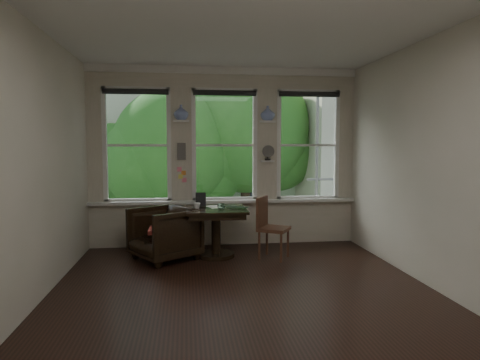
{
  "coord_description": "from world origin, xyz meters",
  "views": [
    {
      "loc": [
        -0.66,
        -5.01,
        1.72
      ],
      "look_at": [
        0.09,
        0.9,
        1.22
      ],
      "focal_mm": 32.0,
      "sensor_mm": 36.0,
      "label": 1
    }
  ],
  "objects": [
    {
      "name": "ground",
      "position": [
        0.0,
        0.0,
        0.0
      ],
      "size": [
        4.5,
        4.5,
        0.0
      ],
      "primitive_type": "plane",
      "color": "black",
      "rests_on": "ground"
    },
    {
      "name": "ceiling",
      "position": [
        0.0,
        0.0,
        3.0
      ],
      "size": [
        4.5,
        4.5,
        0.0
      ],
      "primitive_type": "plane",
      "rotation": [
        3.14,
        0.0,
        0.0
      ],
      "color": "silver",
      "rests_on": "ground"
    },
    {
      "name": "wall_back",
      "position": [
        0.0,
        2.25,
        1.5
      ],
      "size": [
        4.5,
        0.0,
        4.5
      ],
      "primitive_type": "plane",
      "rotation": [
        1.57,
        0.0,
        0.0
      ],
      "color": "beige",
      "rests_on": "ground"
    },
    {
      "name": "wall_front",
      "position": [
        0.0,
        -2.25,
        1.5
      ],
      "size": [
        4.5,
        0.0,
        4.5
      ],
      "primitive_type": "plane",
      "rotation": [
        -1.57,
        0.0,
        0.0
      ],
      "color": "beige",
      "rests_on": "ground"
    },
    {
      "name": "wall_left",
      "position": [
        -2.25,
        0.0,
        1.5
      ],
      "size": [
        0.0,
        4.5,
        4.5
      ],
      "primitive_type": "plane",
      "rotation": [
        1.57,
        0.0,
        1.57
      ],
      "color": "beige",
      "rests_on": "ground"
    },
    {
      "name": "wall_right",
      "position": [
        2.25,
        0.0,
        1.5
      ],
      "size": [
        0.0,
        4.5,
        4.5
      ],
      "primitive_type": "plane",
      "rotation": [
        1.57,
        0.0,
        -1.57
      ],
      "color": "beige",
      "rests_on": "ground"
    },
    {
      "name": "window_left",
      "position": [
        -1.45,
        2.25,
        1.7
      ],
      "size": [
        1.1,
        0.12,
        1.9
      ],
      "primitive_type": null,
      "color": "white",
      "rests_on": "ground"
    },
    {
      "name": "window_center",
      "position": [
        0.0,
        2.25,
        1.7
      ],
      "size": [
        1.1,
        0.12,
        1.9
      ],
      "primitive_type": null,
      "color": "white",
      "rests_on": "ground"
    },
    {
      "name": "window_right",
      "position": [
        1.45,
        2.25,
        1.7
      ],
      "size": [
        1.1,
        0.12,
        1.9
      ],
      "primitive_type": null,
      "color": "white",
      "rests_on": "ground"
    },
    {
      "name": "shelf_left",
      "position": [
        -0.72,
        2.15,
        2.1
      ],
      "size": [
        0.26,
        0.16,
        0.03
      ],
      "primitive_type": "cube",
      "color": "white",
      "rests_on": "ground"
    },
    {
      "name": "shelf_right",
      "position": [
        0.72,
        2.15,
        2.1
      ],
      "size": [
        0.26,
        0.16,
        0.03
      ],
      "primitive_type": "cube",
      "color": "white",
      "rests_on": "ground"
    },
    {
      "name": "intercom",
      "position": [
        -0.72,
        2.18,
        1.6
      ],
      "size": [
        0.14,
        0.06,
        0.28
      ],
      "primitive_type": "cube",
      "color": "#59544F",
      "rests_on": "ground"
    },
    {
      "name": "sticky_notes",
      "position": [
        -0.72,
        2.19,
        1.25
      ],
      "size": [
        0.16,
        0.01,
        0.24
      ],
      "primitive_type": null,
      "color": "pink",
      "rests_on": "ground"
    },
    {
      "name": "desk_fan",
      "position": [
        0.72,
        2.13,
        1.53
      ],
      "size": [
        0.2,
        0.2,
        0.24
      ],
      "primitive_type": null,
      "color": "#59544F",
      "rests_on": "ground"
    },
    {
      "name": "vase_left",
      "position": [
        -0.72,
        2.15,
        2.24
      ],
      "size": [
        0.24,
        0.24,
        0.25
      ],
      "primitive_type": "imported",
      "color": "white",
      "rests_on": "shelf_left"
    },
    {
      "name": "vase_right",
      "position": [
        0.72,
        2.15,
        2.24
      ],
      "size": [
        0.24,
        0.24,
        0.25
      ],
      "primitive_type": "imported",
      "color": "white",
      "rests_on": "shelf_right"
    },
    {
      "name": "table",
      "position": [
        -0.21,
        1.41,
        0.38
      ],
      "size": [
        0.9,
        0.9,
        0.75
      ],
      "primitive_type": null,
      "color": "black",
      "rests_on": "ground"
    },
    {
      "name": "armchair_left",
      "position": [
        -0.98,
        1.34,
        0.39
      ],
      "size": [
        1.19,
        1.18,
        0.79
      ],
      "primitive_type": "imported",
      "rotation": [
        0.0,
        0.0,
        -0.98
      ],
      "color": "black",
      "rests_on": "ground"
    },
    {
      "name": "cushion_red",
      "position": [
        -0.98,
        1.34,
        0.45
      ],
      "size": [
        0.45,
        0.45,
        0.06
      ],
      "primitive_type": "cube",
      "color": "maroon",
      "rests_on": "armchair_left"
    },
    {
      "name": "side_chair_right",
      "position": [
        0.65,
        1.21,
        0.46
      ],
      "size": [
        0.57,
        0.57,
        0.92
      ],
      "primitive_type": null,
      "rotation": [
        0.0,
        0.0,
        1.04
      ],
      "color": "#4F271C",
      "rests_on": "ground"
    },
    {
      "name": "laptop",
      "position": [
        0.08,
        1.29,
        0.76
      ],
      "size": [
        0.43,
        0.39,
        0.03
      ],
      "primitive_type": "imported",
      "rotation": [
        0.0,
        0.0,
        -0.58
      ],
      "color": "black",
      "rests_on": "table"
    },
    {
      "name": "mug",
      "position": [
        -0.5,
        1.35,
        0.8
      ],
      "size": [
        0.13,
        0.13,
        0.1
      ],
      "primitive_type": "imported",
      "rotation": [
        0.0,
        0.0,
        0.26
      ],
      "color": "white",
      "rests_on": "table"
    },
    {
      "name": "drinking_glass",
      "position": [
        -0.14,
        1.26,
        0.79
      ],
      "size": [
        0.12,
        0.12,
        0.09
      ],
      "primitive_type": "imported",
      "rotation": [
        0.0,
        0.0,
        0.05
      ],
      "color": "white",
      "rests_on": "table"
    },
    {
      "name": "tablet",
      "position": [
        -0.43,
        1.6,
        0.86
      ],
      "size": [
        0.17,
        0.09,
        0.22
      ],
      "primitive_type": "cube",
      "rotation": [
        -0.26,
        0.0,
        -0.08
      ],
      "color": "black",
      "rests_on": "table"
    },
    {
      "name": "papers",
      "position": [
        -0.21,
        1.53,
        0.75
      ],
      "size": [
        0.31,
        0.36,
        0.0
      ],
      "primitive_type": "cube",
      "rotation": [
        0.0,
        0.0,
        0.34
      ],
      "color": "silver",
      "rests_on": "table"
    }
  ]
}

